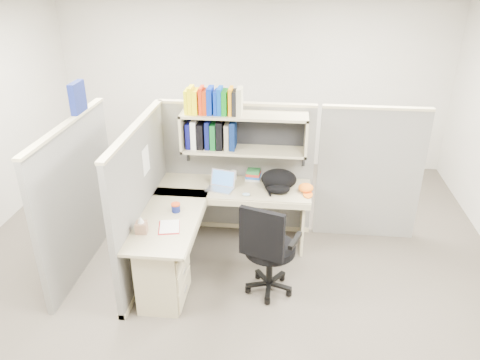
# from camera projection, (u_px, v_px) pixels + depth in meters

# --- Properties ---
(ground) EXTENTS (6.00, 6.00, 0.00)m
(ground) POSITION_uv_depth(u_px,v_px,m) (228.00, 269.00, 5.14)
(ground) COLOR #39352C
(ground) RESTS_ON ground
(room_shell) EXTENTS (6.00, 6.00, 6.00)m
(room_shell) POSITION_uv_depth(u_px,v_px,m) (226.00, 130.00, 4.44)
(room_shell) COLOR #B1AC9F
(room_shell) RESTS_ON ground
(cubicle) EXTENTS (3.79, 1.84, 1.95)m
(cubicle) POSITION_uv_depth(u_px,v_px,m) (200.00, 176.00, 5.19)
(cubicle) COLOR #5D5D59
(cubicle) RESTS_ON ground
(desk) EXTENTS (1.74, 1.75, 0.73)m
(desk) POSITION_uv_depth(u_px,v_px,m) (184.00, 248.00, 4.74)
(desk) COLOR tan
(desk) RESTS_ON ground
(laptop) EXTENTS (0.35, 0.35, 0.21)m
(laptop) POSITION_uv_depth(u_px,v_px,m) (220.00, 181.00, 5.23)
(laptop) COLOR #B7B8BC
(laptop) RESTS_ON desk
(backpack) EXTENTS (0.40, 0.31, 0.23)m
(backpack) POSITION_uv_depth(u_px,v_px,m) (279.00, 181.00, 5.20)
(backpack) COLOR black
(backpack) RESTS_ON desk
(orange_cap) EXTENTS (0.21, 0.23, 0.09)m
(orange_cap) POSITION_uv_depth(u_px,v_px,m) (306.00, 188.00, 5.21)
(orange_cap) COLOR orange
(orange_cap) RESTS_ON desk
(snack_canister) EXTENTS (0.09, 0.09, 0.09)m
(snack_canister) POSITION_uv_depth(u_px,v_px,m) (176.00, 207.00, 4.80)
(snack_canister) COLOR navy
(snack_canister) RESTS_ON desk
(tissue_box) EXTENTS (0.12, 0.12, 0.17)m
(tissue_box) POSITION_uv_depth(u_px,v_px,m) (141.00, 225.00, 4.43)
(tissue_box) COLOR #916A52
(tissue_box) RESTS_ON desk
(mouse) EXTENTS (0.10, 0.09, 0.03)m
(mouse) POSITION_uv_depth(u_px,v_px,m) (246.00, 194.00, 5.13)
(mouse) COLOR #8EB1C9
(mouse) RESTS_ON desk
(paper_cup) EXTENTS (0.07, 0.07, 0.10)m
(paper_cup) POSITION_uv_depth(u_px,v_px,m) (233.00, 175.00, 5.50)
(paper_cup) COLOR silver
(paper_cup) RESTS_ON desk
(book_stack) EXTENTS (0.19, 0.25, 0.12)m
(book_stack) POSITION_uv_depth(u_px,v_px,m) (254.00, 173.00, 5.53)
(book_stack) COLOR gray
(book_stack) RESTS_ON desk
(loose_paper) EXTENTS (0.23, 0.28, 0.00)m
(loose_paper) POSITION_uv_depth(u_px,v_px,m) (170.00, 226.00, 4.56)
(loose_paper) COLOR white
(loose_paper) RESTS_ON desk
(task_chair) EXTENTS (0.61, 0.56, 1.06)m
(task_chair) POSITION_uv_depth(u_px,v_px,m) (268.00, 263.00, 4.62)
(task_chair) COLOR black
(task_chair) RESTS_ON ground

